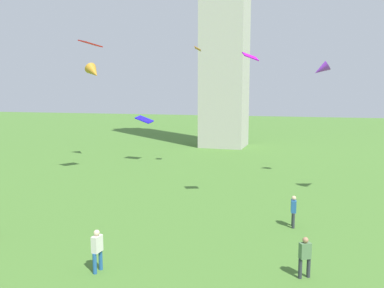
{
  "coord_description": "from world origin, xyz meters",
  "views": [
    {
      "loc": [
        5.83,
        -3.85,
        6.88
      ],
      "look_at": [
        -0.73,
        16.9,
        4.03
      ],
      "focal_mm": 35.15,
      "sensor_mm": 36.0,
      "label": 1
    }
  ],
  "objects_px": {
    "person_3": "(305,255)",
    "kite_flying_3": "(90,44)",
    "person_0": "(293,209)",
    "person_4": "(97,248)",
    "kite_flying_0": "(321,69)",
    "kite_flying_4": "(144,120)",
    "kite_flying_5": "(250,56)",
    "kite_flying_1": "(94,72)",
    "kite_flying_7": "(198,49)"
  },
  "relations": [
    {
      "from": "kite_flying_3",
      "to": "kite_flying_4",
      "type": "xyz_separation_m",
      "value": [
        0.82,
        8.21,
        -6.58
      ]
    },
    {
      "from": "kite_flying_3",
      "to": "kite_flying_4",
      "type": "height_order",
      "value": "kite_flying_3"
    },
    {
      "from": "person_0",
      "to": "kite_flying_5",
      "type": "xyz_separation_m",
      "value": [
        -2.83,
        2.67,
        8.15
      ]
    },
    {
      "from": "kite_flying_5",
      "to": "kite_flying_7",
      "type": "bearing_deg",
      "value": -91.68
    },
    {
      "from": "kite_flying_7",
      "to": "kite_flying_1",
      "type": "bearing_deg",
      "value": 68.59
    },
    {
      "from": "person_3",
      "to": "kite_flying_1",
      "type": "relative_size",
      "value": 0.66
    },
    {
      "from": "person_4",
      "to": "kite_flying_3",
      "type": "height_order",
      "value": "kite_flying_3"
    },
    {
      "from": "kite_flying_0",
      "to": "kite_flying_1",
      "type": "bearing_deg",
      "value": -99.01
    },
    {
      "from": "kite_flying_1",
      "to": "kite_flying_5",
      "type": "relative_size",
      "value": 2.35
    },
    {
      "from": "kite_flying_0",
      "to": "kite_flying_7",
      "type": "height_order",
      "value": "kite_flying_7"
    },
    {
      "from": "person_0",
      "to": "kite_flying_1",
      "type": "relative_size",
      "value": 0.69
    },
    {
      "from": "kite_flying_0",
      "to": "kite_flying_1",
      "type": "distance_m",
      "value": 22.47
    },
    {
      "from": "person_0",
      "to": "kite_flying_7",
      "type": "distance_m",
      "value": 18.74
    },
    {
      "from": "person_4",
      "to": "kite_flying_3",
      "type": "relative_size",
      "value": 0.87
    },
    {
      "from": "kite_flying_0",
      "to": "kite_flying_7",
      "type": "xyz_separation_m",
      "value": [
        -10.44,
        1.01,
        2.06
      ]
    },
    {
      "from": "person_0",
      "to": "kite_flying_3",
      "type": "height_order",
      "value": "kite_flying_3"
    },
    {
      "from": "kite_flying_1",
      "to": "kite_flying_5",
      "type": "bearing_deg",
      "value": -91.85
    },
    {
      "from": "person_3",
      "to": "kite_flying_4",
      "type": "relative_size",
      "value": 0.95
    },
    {
      "from": "kite_flying_5",
      "to": "person_4",
      "type": "bearing_deg",
      "value": 34.26
    },
    {
      "from": "person_0",
      "to": "kite_flying_3",
      "type": "relative_size",
      "value": 0.86
    },
    {
      "from": "person_4",
      "to": "kite_flying_4",
      "type": "distance_m",
      "value": 24.73
    },
    {
      "from": "kite_flying_3",
      "to": "kite_flying_7",
      "type": "height_order",
      "value": "kite_flying_3"
    },
    {
      "from": "person_3",
      "to": "person_4",
      "type": "distance_m",
      "value": 7.95
    },
    {
      "from": "kite_flying_4",
      "to": "kite_flying_7",
      "type": "height_order",
      "value": "kite_flying_7"
    },
    {
      "from": "person_3",
      "to": "kite_flying_1",
      "type": "bearing_deg",
      "value": 104.42
    },
    {
      "from": "person_3",
      "to": "kite_flying_7",
      "type": "bearing_deg",
      "value": 85.72
    },
    {
      "from": "kite_flying_7",
      "to": "kite_flying_5",
      "type": "bearing_deg",
      "value": -160.63
    },
    {
      "from": "kite_flying_1",
      "to": "kite_flying_3",
      "type": "relative_size",
      "value": 1.25
    },
    {
      "from": "kite_flying_4",
      "to": "kite_flying_5",
      "type": "xyz_separation_m",
      "value": [
        12.74,
        -12.82,
        4.73
      ]
    },
    {
      "from": "kite_flying_1",
      "to": "kite_flying_4",
      "type": "xyz_separation_m",
      "value": [
        5.38,
        0.56,
        -4.86
      ]
    },
    {
      "from": "kite_flying_4",
      "to": "kite_flying_0",
      "type": "bearing_deg",
      "value": 170.25
    },
    {
      "from": "person_3",
      "to": "kite_flying_3",
      "type": "distance_m",
      "value": 23.59
    },
    {
      "from": "person_0",
      "to": "kite_flying_3",
      "type": "distance_m",
      "value": 20.53
    },
    {
      "from": "kite_flying_4",
      "to": "person_4",
      "type": "bearing_deg",
      "value": 112.34
    },
    {
      "from": "person_3",
      "to": "kite_flying_1",
      "type": "xyz_separation_m",
      "value": [
        -21.61,
        20.49,
        8.33
      ]
    },
    {
      "from": "person_3",
      "to": "kite_flying_4",
      "type": "distance_m",
      "value": 26.81
    },
    {
      "from": "person_0",
      "to": "kite_flying_0",
      "type": "height_order",
      "value": "kite_flying_0"
    },
    {
      "from": "kite_flying_0",
      "to": "kite_flying_4",
      "type": "xyz_separation_m",
      "value": [
        -16.89,
        3.52,
        -4.5
      ]
    },
    {
      "from": "person_3",
      "to": "kite_flying_0",
      "type": "distance_m",
      "value": 19.27
    },
    {
      "from": "person_4",
      "to": "kite_flying_0",
      "type": "height_order",
      "value": "kite_flying_0"
    },
    {
      "from": "person_4",
      "to": "kite_flying_0",
      "type": "relative_size",
      "value": 1.21
    },
    {
      "from": "person_0",
      "to": "kite_flying_4",
      "type": "height_order",
      "value": "kite_flying_4"
    },
    {
      "from": "person_3",
      "to": "kite_flying_4",
      "type": "bearing_deg",
      "value": 95.52
    },
    {
      "from": "kite_flying_5",
      "to": "person_3",
      "type": "bearing_deg",
      "value": 79.84
    },
    {
      "from": "kite_flying_5",
      "to": "kite_flying_7",
      "type": "height_order",
      "value": "kite_flying_7"
    },
    {
      "from": "kite_flying_3",
      "to": "kite_flying_4",
      "type": "relative_size",
      "value": 1.15
    },
    {
      "from": "person_0",
      "to": "person_4",
      "type": "relative_size",
      "value": 0.99
    },
    {
      "from": "person_3",
      "to": "kite_flying_3",
      "type": "relative_size",
      "value": 0.82
    },
    {
      "from": "person_0",
      "to": "kite_flying_3",
      "type": "bearing_deg",
      "value": 60.65
    },
    {
      "from": "person_4",
      "to": "kite_flying_1",
      "type": "height_order",
      "value": "kite_flying_1"
    }
  ]
}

